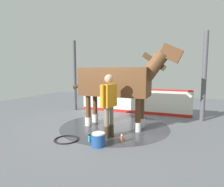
# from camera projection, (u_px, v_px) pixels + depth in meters

# --- Properties ---
(ground_plane) EXTENTS (16.00, 16.00, 0.02)m
(ground_plane) POSITION_uv_depth(u_px,v_px,m) (110.00, 126.00, 6.06)
(ground_plane) COLOR slate
(wet_patch) EXTENTS (3.45, 3.45, 0.00)m
(wet_patch) POSITION_uv_depth(u_px,v_px,m) (115.00, 126.00, 5.96)
(wet_patch) COLOR #42444C
(wet_patch) RESTS_ON ground
(barrier_wall) EXTENTS (0.15, 4.71, 1.06)m
(barrier_wall) POSITION_uv_depth(u_px,v_px,m) (132.00, 102.00, 7.82)
(barrier_wall) COLOR silver
(barrier_wall) RESTS_ON ground
(roof_post_near) EXTENTS (0.16, 0.16, 3.13)m
(roof_post_near) POSITION_uv_depth(u_px,v_px,m) (204.00, 77.00, 6.45)
(roof_post_near) COLOR #4C4C51
(roof_post_near) RESTS_ON ground
(roof_post_far) EXTENTS (0.16, 0.16, 3.13)m
(roof_post_far) POSITION_uv_depth(u_px,v_px,m) (75.00, 76.00, 8.43)
(roof_post_far) COLOR #4C4C51
(roof_post_far) RESTS_ON ground
(horse) EXTENTS (0.90, 3.52, 2.52)m
(horse) POSITION_uv_depth(u_px,v_px,m) (118.00, 83.00, 5.75)
(horse) COLOR brown
(horse) RESTS_ON ground
(handler) EXTENTS (0.67, 0.30, 1.67)m
(handler) POSITION_uv_depth(u_px,v_px,m) (109.00, 102.00, 4.84)
(handler) COLOR #47331E
(handler) RESTS_ON ground
(wash_bucket) EXTENTS (0.33, 0.33, 0.32)m
(wash_bucket) POSITION_uv_depth(u_px,v_px,m) (98.00, 139.00, 4.34)
(wash_bucket) COLOR #1E478C
(wash_bucket) RESTS_ON ground
(bottle_shampoo) EXTENTS (0.07, 0.07, 0.19)m
(bottle_shampoo) POSITION_uv_depth(u_px,v_px,m) (89.00, 138.00, 4.63)
(bottle_shampoo) COLOR #3399CC
(bottle_shampoo) RESTS_ON ground
(bottle_spray) EXTENTS (0.06, 0.06, 0.20)m
(bottle_spray) POSITION_uv_depth(u_px,v_px,m) (122.00, 139.00, 4.58)
(bottle_spray) COLOR #CC5933
(bottle_spray) RESTS_ON ground
(hose_coil) EXTENTS (0.62, 0.62, 0.03)m
(hose_coil) POSITION_uv_depth(u_px,v_px,m) (66.00, 139.00, 4.73)
(hose_coil) COLOR black
(hose_coil) RESTS_ON ground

